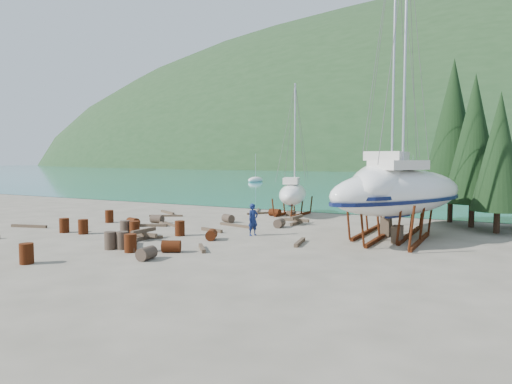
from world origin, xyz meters
The scene contains 51 objects.
ground centered at (0.00, 0.00, 0.00)m, with size 600.00×600.00×0.00m, color #645E4F.
bay_water centered at (0.00, 315.00, 0.01)m, with size 700.00×700.00×0.00m, color teal.
far_hill centered at (0.00, 320.00, 0.00)m, with size 800.00×360.00×110.00m, color #1E371B.
far_house_left centered at (-60.00, 190.00, 2.92)m, with size 6.60×5.60×5.60m.
far_house_center centered at (-20.00, 190.00, 2.92)m, with size 6.60×5.60×5.60m.
cypress_near_right centered at (12.50, 12.00, 5.79)m, with size 3.60×3.60×10.00m.
cypress_mid_right centered at (14.00, 10.00, 4.92)m, with size 3.06×3.06×8.50m.
cypress_back_left centered at (11.00, 14.00, 6.66)m, with size 4.14×4.14×11.50m.
moored_boat_left centered at (-30.00, 60.00, 0.39)m, with size 2.00×5.00×6.05m.
moored_boat_mid centered at (10.00, 80.00, 0.39)m, with size 2.00×5.00×6.05m.
moored_boat_far centered at (-8.00, 110.00, 0.39)m, with size 2.00×5.00×6.05m.
large_sailboat_near centered at (8.39, 6.27, 3.04)m, with size 3.86×12.07×18.85m.
large_sailboat_far centered at (9.41, 4.32, 2.71)m, with size 7.09×10.81×16.58m.
small_sailboat_shore centered at (-0.50, 12.39, 1.74)m, with size 3.97×6.87×10.50m.
worker centered at (1.50, 2.22, 0.94)m, with size 0.69×0.45×1.88m, color #111D4D.
drum_0 centered at (-9.14, -2.34, 0.44)m, with size 0.58×0.58×0.88m, color #552C0E.
drum_1 centered at (0.53, -5.75, 0.29)m, with size 0.58×0.58×0.88m, color #2D2823.
drum_2 centered at (-7.33, 1.63, 0.29)m, with size 0.58×0.58×0.88m, color #552C0E.
drum_3 centered at (-3.43, -8.78, 0.44)m, with size 0.58×0.58×0.88m, color #552C0E.
drum_4 centered at (-1.51, 11.19, 0.29)m, with size 0.58×0.58×0.88m, color #552C0E.
drum_5 centered at (-2.71, -4.77, 0.44)m, with size 0.58×0.58×0.88m, color #2D2823.
drum_6 centered at (0.21, -0.19, 0.29)m, with size 0.58×0.58×0.88m, color #552C0E.
drum_7 centered at (-1.31, -4.83, 0.44)m, with size 0.58×0.58×0.88m, color #552C0E.
drum_8 centered at (-10.14, 2.22, 0.44)m, with size 0.58×0.58×0.88m, color #552C0E.
drum_9 centered at (-2.77, 6.28, 0.29)m, with size 0.58×0.58×0.88m, color #2D2823.
drum_10 centered at (-4.43, -1.27, 0.44)m, with size 0.58×0.58×0.88m, color #552C0E.
drum_11 centered at (1.46, 5.86, 0.29)m, with size 0.58×0.58×0.88m, color #2D2823.
drum_12 centered at (0.43, -3.92, 0.29)m, with size 0.58×0.58×0.88m, color #552C0E.
drum_13 centered at (-7.68, -2.17, 0.44)m, with size 0.58×0.58×0.88m, color #552C0E.
drum_14 centered at (-2.21, 0.10, 0.44)m, with size 0.58×0.58×0.88m, color #552C0E.
drum_15 centered at (-7.00, 3.64, 0.29)m, with size 0.58×0.58×0.88m, color #2D2823.
drum_16 centered at (-5.05, -1.40, 0.44)m, with size 0.58×0.58×0.88m, color #2D2823.
drum_17 centered at (-2.21, -4.46, 0.44)m, with size 0.58×0.58×0.88m, color #2D2823.
timber_0 centered at (-4.34, 13.60, 0.07)m, with size 0.14×2.80×0.14m, color brown.
timber_1 centered at (4.98, 1.02, 0.10)m, with size 0.19×2.09×0.19m, color brown.
timber_2 centered at (-10.12, 8.52, 0.09)m, with size 0.19×2.49×0.19m, color brown.
timber_3 centered at (-3.05, -2.79, 0.07)m, with size 0.15×2.61×0.15m, color brown.
timber_4 centered at (-6.21, 2.10, 0.09)m, with size 0.17×2.08×0.17m, color brown.
timber_5 centered at (-3.38, -1.85, 0.08)m, with size 0.16×2.37×0.16m, color brown.
timber_6 centered at (1.08, 9.51, 0.10)m, with size 0.19×1.98×0.19m, color brown.
timber_7 centered at (1.38, -2.74, 0.09)m, with size 0.17×1.77×0.17m, color brown.
timber_8 centered at (-1.47, 2.31, 0.09)m, with size 0.19×1.78×0.19m, color brown.
timber_9 centered at (-3.25, 11.71, 0.08)m, with size 0.15×2.09×0.15m, color brown.
timber_10 centered at (-1.19, 4.79, 0.08)m, with size 0.16×3.00×0.16m, color brown.
timber_11 centered at (-5.40, 3.13, 0.08)m, with size 0.15×2.25×0.15m, color brown.
timber_14 centered at (-12.96, -2.04, 0.09)m, with size 0.18×2.63×0.18m, color brown.
timber_15 centered at (-8.81, 6.77, 0.07)m, with size 0.15×2.61×0.15m, color brown.
timber_16 centered at (-1.97, -3.94, 0.11)m, with size 0.23×2.70×0.23m, color brown.
timber_17 centered at (-6.35, 3.34, 0.08)m, with size 0.16×2.72×0.16m, color brown.
timber_pile_fore centered at (-3.16, -1.90, 0.30)m, with size 1.80×1.80×0.60m.
timber_pile_aft centered at (1.88, 7.72, 0.30)m, with size 1.80×1.80×0.60m.
Camera 1 is at (14.34, -20.90, 4.41)m, focal length 32.00 mm.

